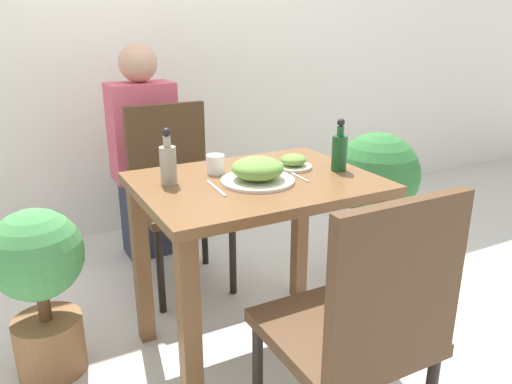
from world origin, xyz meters
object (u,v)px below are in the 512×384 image
Objects in this scene: chair_far at (176,187)px; person_figure at (145,155)px; chair_near at (362,324)px; food_plate at (258,171)px; sauce_bottle at (339,151)px; condiment_bottle at (168,163)px; potted_plant_right at (375,193)px; drink_cup at (215,164)px; potted_plant_left at (40,281)px; side_plate at (293,162)px.

person_figure is at bearing 95.78° from chair_far.
chair_near is 0.67m from food_plate.
sauce_bottle reaches higher than chair_far.
condiment_bottle is at bearing -69.69° from chair_near.
potted_plant_right is at bearing -132.28° from chair_near.
chair_near is 4.42× the size of condiment_bottle.
chair_near is at bearing -87.80° from chair_far.
chair_far is at bearing -84.22° from person_figure.
chair_near is at bearing -87.00° from person_figure.
potted_plant_left is (-0.65, 0.11, -0.38)m from drink_cup.
chair_far is at bearing 112.84° from side_plate.
condiment_bottle is at bearing -100.44° from person_figure.
condiment_bottle is (-0.20, -0.05, 0.04)m from drink_cup.
person_figure is at bearing 111.56° from sauce_bottle.
sauce_bottle reaches higher than food_plate.
person_figure reaches higher than drink_cup.
side_plate is at bearing 143.04° from sauce_bottle.
person_figure is (-0.01, 0.95, -0.18)m from drink_cup.
food_plate is 0.23× the size of person_figure.
side_plate reaches higher than potted_plant_left.
side_plate is (0.22, 0.71, 0.25)m from chair_near.
food_plate is at bearing -91.02° from chair_near.
sauce_bottle is at bearing -120.56° from chair_near.
potted_plant_right is (0.46, 0.29, -0.33)m from sauce_bottle.
person_figure reaches higher than chair_near.
potted_plant_left is at bearing 159.41° from food_plate.
chair_near is 1.75m from person_figure.
drink_cup is (-0.03, -0.56, 0.26)m from chair_far.
potted_plant_left is (-0.74, 0.28, -0.38)m from food_plate.
food_plate is 1.31× the size of sauce_bottle.
potted_plant_right is 0.66× the size of person_figure.
chair_far is (-0.05, 1.35, 0.00)m from chair_near.
chair_near is 1.00× the size of chair_far.
sauce_bottle is 1.25m from person_figure.
sauce_bottle is at bearing -147.59° from potted_plant_right.
drink_cup is 0.35× the size of condiment_bottle.
drink_cup is 0.35× the size of sauce_bottle.
sauce_bottle is (0.44, -0.19, 0.04)m from drink_cup.
food_plate is at bearing -85.10° from chair_far.
food_plate is 0.90m from potted_plant_right.
potted_plant_right is at bearing -0.05° from potted_plant_left.
drink_cup is at bearing 117.02° from food_plate.
food_plate reaches higher than potted_plant_left.
food_plate is at bearing -160.96° from potted_plant_right.
drink_cup is at bearing 164.76° from side_plate.
potted_plant_right is (0.80, 0.28, -0.29)m from food_plate.
person_figure reaches higher than potted_plant_right.
potted_plant_left is at bearing 179.95° from potted_plant_right.
chair_near is at bearing -50.84° from potted_plant_left.
chair_far is at bearing 87.40° from drink_cup.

